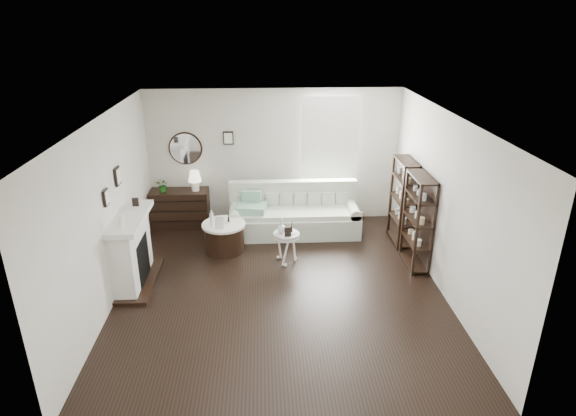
{
  "coord_description": "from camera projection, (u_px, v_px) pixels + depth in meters",
  "views": [
    {
      "loc": [
        -0.23,
        -6.56,
        4.05
      ],
      "look_at": [
        0.17,
        0.8,
        1.03
      ],
      "focal_mm": 30.0,
      "sensor_mm": 36.0,
      "label": 1
    }
  ],
  "objects": [
    {
      "name": "quilt",
      "position": [
        251.0,
        208.0,
        9.17
      ],
      "size": [
        0.61,
        0.53,
        0.14
      ],
      "primitive_type": "cube",
      "rotation": [
        0.0,
        0.0,
        -0.16
      ],
      "color": "#28966E",
      "rests_on": "sofa"
    },
    {
      "name": "table_lamp",
      "position": [
        195.0,
        181.0,
        9.44
      ],
      "size": [
        0.33,
        0.33,
        0.41
      ],
      "primitive_type": null,
      "rotation": [
        0.0,
        0.0,
        -0.36
      ],
      "color": "white",
      "rests_on": "dresser"
    },
    {
      "name": "eiffel_ped",
      "position": [
        291.0,
        228.0,
        8.18
      ],
      "size": [
        0.11,
        0.11,
        0.18
      ],
      "primitive_type": null,
      "rotation": [
        0.0,
        0.0,
        -0.06
      ],
      "color": "black",
      "rests_on": "pedestal_table"
    },
    {
      "name": "dresser",
      "position": [
        180.0,
        209.0,
        9.65
      ],
      "size": [
        1.14,
        0.49,
        0.76
      ],
      "color": "black",
      "rests_on": "ground"
    },
    {
      "name": "fireplace",
      "position": [
        132.0,
        252.0,
        7.56
      ],
      "size": [
        0.5,
        1.4,
        1.84
      ],
      "color": "white",
      "rests_on": "ground"
    },
    {
      "name": "eiffel_drum",
      "position": [
        228.0,
        218.0,
        8.6
      ],
      "size": [
        0.11,
        0.11,
        0.17
      ],
      "primitive_type": null,
      "rotation": [
        0.0,
        0.0,
        0.15
      ],
      "color": "black",
      "rests_on": "drum_table"
    },
    {
      "name": "shelf_unit_far",
      "position": [
        403.0,
        202.0,
        8.85
      ],
      "size": [
        0.3,
        0.8,
        1.6
      ],
      "color": "black",
      "rests_on": "ground"
    },
    {
      "name": "drum_table",
      "position": [
        224.0,
        237.0,
        8.68
      ],
      "size": [
        0.78,
        0.78,
        0.54
      ],
      "rotation": [
        0.0,
        0.0,
        -0.01
      ],
      "color": "black",
      "rests_on": "ground"
    },
    {
      "name": "card_frame_ped",
      "position": [
        288.0,
        232.0,
        8.05
      ],
      "size": [
        0.12,
        0.05,
        0.15
      ],
      "primitive_type": "cube",
      "rotation": [
        -0.21,
        0.0,
        -0.03
      ],
      "color": "black",
      "rests_on": "pedestal_table"
    },
    {
      "name": "pedestal_table",
      "position": [
        286.0,
        236.0,
        8.2
      ],
      "size": [
        0.45,
        0.45,
        0.55
      ],
      "rotation": [
        0.0,
        0.0,
        -0.14
      ],
      "color": "silver",
      "rests_on": "ground"
    },
    {
      "name": "flask_ped",
      "position": [
        282.0,
        226.0,
        8.15
      ],
      "size": [
        0.15,
        0.15,
        0.27
      ],
      "primitive_type": null,
      "color": "silver",
      "rests_on": "pedestal_table"
    },
    {
      "name": "card_frame_drum",
      "position": [
        219.0,
        223.0,
        8.36
      ],
      "size": [
        0.17,
        0.09,
        0.21
      ],
      "primitive_type": "cube",
      "rotation": [
        -0.21,
        0.0,
        -0.2
      ],
      "color": "silver",
      "rests_on": "drum_table"
    },
    {
      "name": "bottle_drum",
      "position": [
        212.0,
        218.0,
        8.44
      ],
      "size": [
        0.07,
        0.07,
        0.3
      ],
      "primitive_type": "cylinder",
      "color": "silver",
      "rests_on": "drum_table"
    },
    {
      "name": "potted_plant",
      "position": [
        163.0,
        185.0,
        9.39
      ],
      "size": [
        0.3,
        0.28,
        0.27
      ],
      "primitive_type": "imported",
      "rotation": [
        0.0,
        0.0,
        -0.34
      ],
      "color": "#1B5317",
      "rests_on": "dresser"
    },
    {
      "name": "suitcase",
      "position": [
        347.0,
        222.0,
        9.46
      ],
      "size": [
        0.66,
        0.4,
        0.42
      ],
      "primitive_type": "cube",
      "rotation": [
        0.0,
        0.0,
        -0.34
      ],
      "color": "brown",
      "rests_on": "ground"
    },
    {
      "name": "room",
      "position": [
        311.0,
        145.0,
        9.53
      ],
      "size": [
        5.5,
        5.5,
        5.5
      ],
      "color": "black",
      "rests_on": "ground"
    },
    {
      "name": "shelf_unit_near",
      "position": [
        418.0,
        221.0,
        8.02
      ],
      "size": [
        0.3,
        0.8,
        1.6
      ],
      "color": "black",
      "rests_on": "ground"
    },
    {
      "name": "sofa",
      "position": [
        294.0,
        217.0,
        9.42
      ],
      "size": [
        2.51,
        0.87,
        0.98
      ],
      "color": "#B2BDA8",
      "rests_on": "ground"
    }
  ]
}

